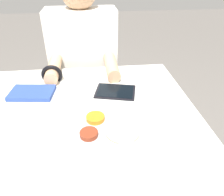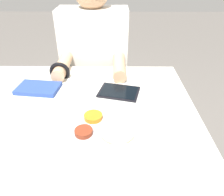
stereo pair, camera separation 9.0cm
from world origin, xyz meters
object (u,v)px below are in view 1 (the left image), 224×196
(thali_tray, at_px, (107,131))
(tablet_device, at_px, (115,91))
(person_diner, at_px, (85,80))
(red_notebook, at_px, (32,93))

(thali_tray, xyz_separation_m, tablet_device, (0.07, 0.28, -0.00))
(thali_tray, height_order, person_diner, person_diner)
(thali_tray, distance_m, tablet_device, 0.29)
(tablet_device, relative_size, person_diner, 0.17)
(thali_tray, height_order, tablet_device, thali_tray)
(red_notebook, xyz_separation_m, tablet_device, (0.40, -0.02, -0.00))
(red_notebook, bearing_deg, person_diner, 61.37)
(red_notebook, distance_m, person_diner, 0.53)
(tablet_device, bearing_deg, red_notebook, 176.84)
(person_diner, bearing_deg, thali_tray, -83.31)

